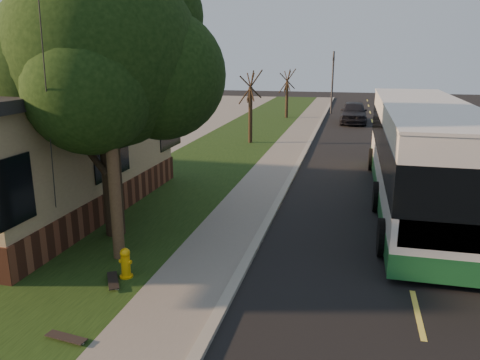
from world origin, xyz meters
name	(u,v)px	position (x,y,z in m)	size (l,w,h in m)	color
ground	(232,292)	(0.00, 0.00, 0.00)	(120.00, 120.00, 0.00)	black
road	(388,186)	(4.00, 10.00, 0.01)	(8.00, 80.00, 0.01)	black
curb	(290,179)	(0.00, 10.00, 0.06)	(0.25, 80.00, 0.12)	gray
sidewalk	(267,178)	(-1.00, 10.00, 0.04)	(2.00, 80.00, 0.08)	slate
grass_verge	(191,174)	(-4.50, 10.00, 0.04)	(5.00, 80.00, 0.07)	black
building_lot	(0,162)	(-14.50, 10.00, 0.02)	(15.00, 80.00, 0.04)	slate
fire_hydrant	(126,263)	(-2.60, 0.00, 0.43)	(0.32, 0.32, 0.74)	#DFA70B
utility_pole	(107,80)	(-3.31, 0.99, 4.63)	(2.86, 3.21, 9.07)	#473321
leafy_tree	(107,56)	(-4.17, 2.65, 5.17)	(6.30, 6.00, 7.80)	black
bare_tree_near	(250,108)	(-3.50, 18.00, 2.15)	(1.38, 1.21, 4.31)	black
bare_tree_far	(287,94)	(-3.00, 30.00, 2.00)	(1.38, 1.21, 4.03)	black
traffic_signal	(333,78)	(0.50, 34.00, 3.16)	(0.18, 0.22, 5.50)	#2D2D30
transit_bus	(421,151)	(4.83, 7.79, 1.94)	(3.11, 13.46, 3.64)	silver
skateboard_main	(113,281)	(-2.75, -0.37, 0.13)	(0.68, 0.90, 0.09)	black
skateboard_spare	(66,338)	(-2.50, -2.62, 0.13)	(0.85, 0.32, 0.08)	black
dumpster	(114,158)	(-8.00, 9.56, 0.69)	(1.54, 1.26, 1.30)	#13321C
distant_car	(354,112)	(2.49, 28.45, 0.85)	(2.00, 4.98, 1.70)	black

